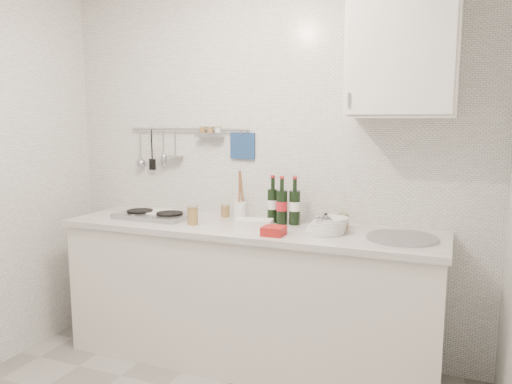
% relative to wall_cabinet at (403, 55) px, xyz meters
% --- Properties ---
extents(back_wall, '(3.00, 0.02, 2.50)m').
position_rel_wall_cabinet_xyz_m(back_wall, '(-0.90, 0.18, -0.70)').
color(back_wall, silver).
rests_on(back_wall, floor).
extents(counter, '(2.44, 0.64, 0.96)m').
position_rel_wall_cabinet_xyz_m(counter, '(-0.89, -0.12, -1.52)').
color(counter, silver).
rests_on(counter, floor).
extents(wall_rail, '(0.98, 0.09, 0.34)m').
position_rel_wall_cabinet_xyz_m(wall_rail, '(-1.50, 0.15, -0.52)').
color(wall_rail, '#93969B').
rests_on(wall_rail, back_wall).
extents(wall_cabinet, '(0.60, 0.38, 0.70)m').
position_rel_wall_cabinet_xyz_m(wall_cabinet, '(0.00, 0.00, 0.00)').
color(wall_cabinet, silver).
rests_on(wall_cabinet, back_wall).
extents(plate_stack_hob, '(0.25, 0.25, 0.03)m').
position_rel_wall_cabinet_xyz_m(plate_stack_hob, '(-1.62, -0.05, -1.01)').
color(plate_stack_hob, '#5264BA').
rests_on(plate_stack_hob, counter).
extents(plate_stack_sink, '(0.26, 0.24, 0.10)m').
position_rel_wall_cabinet_xyz_m(plate_stack_sink, '(-0.38, -0.13, -0.98)').
color(plate_stack_sink, white).
rests_on(plate_stack_sink, counter).
extents(wine_bottles, '(0.23, 0.11, 0.31)m').
position_rel_wall_cabinet_xyz_m(wine_bottles, '(-0.71, 0.02, -0.87)').
color(wine_bottles, black).
rests_on(wine_bottles, counter).
extents(butter_dish, '(0.24, 0.15, 0.07)m').
position_rel_wall_cabinet_xyz_m(butter_dish, '(-0.82, -0.22, -1.00)').
color(butter_dish, white).
rests_on(butter_dish, counter).
extents(strawberry_punnet, '(0.13, 0.13, 0.05)m').
position_rel_wall_cabinet_xyz_m(strawberry_punnet, '(-0.66, -0.31, -1.00)').
color(strawberry_punnet, '#AD131F').
rests_on(strawberry_punnet, counter).
extents(utensil_crock, '(0.08, 0.08, 0.34)m').
position_rel_wall_cabinet_xyz_m(utensil_crock, '(-1.02, 0.03, -0.95)').
color(utensil_crock, white).
rests_on(utensil_crock, counter).
extents(jar_a, '(0.07, 0.07, 0.09)m').
position_rel_wall_cabinet_xyz_m(jar_a, '(-1.16, 0.09, -0.99)').
color(jar_a, olive).
rests_on(jar_a, counter).
extents(jar_b, '(0.07, 0.07, 0.09)m').
position_rel_wall_cabinet_xyz_m(jar_b, '(-0.32, 0.04, -0.98)').
color(jar_b, olive).
rests_on(jar_b, counter).
extents(jar_c, '(0.07, 0.07, 0.09)m').
position_rel_wall_cabinet_xyz_m(jar_c, '(-0.45, -0.01, -0.98)').
color(jar_c, olive).
rests_on(jar_c, counter).
extents(jar_d, '(0.07, 0.07, 0.12)m').
position_rel_wall_cabinet_xyz_m(jar_d, '(-1.24, -0.22, -0.97)').
color(jar_d, olive).
rests_on(jar_d, counter).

